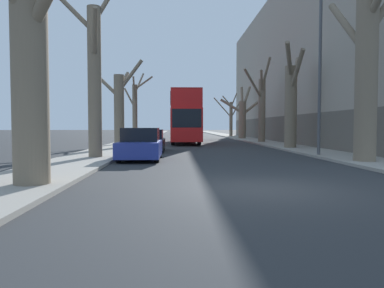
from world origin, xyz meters
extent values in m
plane|color=#2B2D30|center=(0.00, 0.00, 0.00)|extent=(300.00, 300.00, 0.00)
cube|color=gray|center=(-6.25, 50.00, 0.06)|extent=(2.85, 120.00, 0.12)
cube|color=gray|center=(6.25, 50.00, 0.06)|extent=(2.85, 120.00, 0.12)
cube|color=#9E9384|center=(12.68, 28.71, 7.50)|extent=(10.00, 45.30, 15.00)
cube|color=#5E584F|center=(7.66, 28.71, 1.25)|extent=(0.12, 44.40, 2.50)
cylinder|color=#7A6B56|center=(-5.72, 0.30, 2.75)|extent=(0.89, 0.89, 5.50)
cylinder|color=#7A6B56|center=(-5.91, 8.65, 3.59)|extent=(0.64, 0.64, 7.18)
cylinder|color=#7A6B56|center=(-6.81, 8.86, 6.91)|extent=(2.00, 0.68, 1.98)
cylinder|color=#7A6B56|center=(-5.71, 7.84, 5.65)|extent=(0.67, 1.84, 2.12)
cylinder|color=#7A6B56|center=(-5.95, 16.40, 2.53)|extent=(0.69, 0.69, 5.06)
cylinder|color=#7A6B56|center=(-6.90, 16.88, 4.46)|extent=(2.13, 1.26, 1.96)
cylinder|color=#7A6B56|center=(-5.80, 17.52, 4.81)|extent=(0.56, 2.41, 1.55)
cylinder|color=#7A6B56|center=(-5.16, 16.28, 4.99)|extent=(1.81, 0.50, 2.20)
cylinder|color=#7A6B56|center=(-5.81, 24.82, 2.66)|extent=(0.45, 0.45, 5.33)
cylinder|color=#7A6B56|center=(-5.48, 25.49, 5.50)|extent=(0.87, 1.52, 2.07)
cylinder|color=#7A6B56|center=(-5.01, 24.77, 5.48)|extent=(1.71, 0.25, 1.27)
cylinder|color=#7A6B56|center=(-6.27, 24.84, 4.11)|extent=(1.06, 0.20, 1.86)
cylinder|color=#7A6B56|center=(-5.81, 24.28, 4.82)|extent=(0.16, 1.23, 2.26)
cylinder|color=#7A6B56|center=(5.84, 6.05, 3.45)|extent=(0.89, 0.89, 6.89)
cylinder|color=#7A6B56|center=(6.33, 5.99, 6.13)|extent=(1.29, 0.45, 1.76)
cylinder|color=#7A6B56|center=(5.57, 7.22, 5.92)|extent=(0.90, 2.63, 2.88)
cylinder|color=#7A6B56|center=(5.80, 16.20, 2.84)|extent=(0.83, 0.83, 5.69)
cylinder|color=#7A6B56|center=(5.36, 15.19, 5.85)|extent=(1.24, 2.32, 2.22)
cylinder|color=#7A6B56|center=(5.85, 15.14, 5.20)|extent=(0.39, 2.35, 2.63)
cylinder|color=#7A6B56|center=(6.24, 16.83, 4.90)|extent=(1.25, 1.64, 3.21)
cylinder|color=#7A6B56|center=(5.97, 25.61, 2.99)|extent=(0.65, 0.65, 5.98)
cylinder|color=#7A6B56|center=(6.16, 24.94, 6.46)|extent=(0.66, 1.60, 2.72)
cylinder|color=#7A6B56|center=(5.80, 25.05, 5.58)|extent=(0.62, 1.39, 2.26)
cylinder|color=#7A6B56|center=(4.98, 24.75, 5.38)|extent=(2.24, 2.00, 2.75)
cylinder|color=#7A6B56|center=(5.87, 35.48, 2.27)|extent=(0.89, 0.89, 4.54)
cylinder|color=#7A6B56|center=(5.92, 36.07, 5.24)|extent=(0.43, 1.47, 2.32)
cylinder|color=#7A6B56|center=(4.59, 35.70, 3.99)|extent=(2.76, 0.78, 1.87)
cylinder|color=#7A6B56|center=(6.86, 35.42, 3.78)|extent=(2.21, 0.45, 1.85)
cylinder|color=#7A6B56|center=(6.47, 36.35, 4.95)|extent=(1.62, 2.13, 3.16)
cylinder|color=#7A6B56|center=(5.92, 45.17, 2.55)|extent=(0.47, 0.47, 5.10)
cylinder|color=#7A6B56|center=(6.56, 44.80, 4.04)|extent=(1.47, 0.95, 2.52)
cylinder|color=#7A6B56|center=(6.28, 44.82, 5.35)|extent=(0.94, 0.93, 2.01)
cylinder|color=#7A6B56|center=(5.24, 44.62, 5.23)|extent=(1.55, 1.29, 1.41)
cylinder|color=#7A6B56|center=(4.70, 45.40, 4.32)|extent=(2.60, 0.65, 2.95)
cube|color=red|center=(-1.26, 25.09, 1.68)|extent=(2.52, 11.09, 2.65)
cube|color=red|center=(-1.26, 25.09, 3.73)|extent=(2.47, 10.86, 1.45)
cube|color=#B11515|center=(-1.26, 25.09, 4.51)|extent=(2.47, 10.86, 0.12)
cube|color=black|center=(-1.26, 25.09, 2.19)|extent=(2.55, 9.76, 1.38)
cube|color=black|center=(-1.26, 25.09, 3.80)|extent=(2.55, 9.76, 1.10)
cube|color=black|center=(-1.26, 19.57, 2.19)|extent=(2.27, 0.06, 1.45)
cylinder|color=black|center=(-2.35, 21.76, 0.49)|extent=(0.30, 0.97, 0.97)
cylinder|color=black|center=(-0.17, 21.76, 0.49)|extent=(0.30, 0.97, 0.97)
cylinder|color=black|center=(-2.35, 28.19, 0.49)|extent=(0.30, 0.97, 0.97)
cylinder|color=black|center=(-0.17, 28.19, 0.49)|extent=(0.30, 0.97, 0.97)
cube|color=navy|center=(-3.73, 8.13, 0.53)|extent=(1.88, 3.97, 0.69)
cube|color=black|center=(-3.73, 8.37, 1.19)|extent=(1.65, 2.07, 0.63)
cylinder|color=black|center=(-4.56, 6.94, 0.32)|extent=(0.20, 0.64, 0.64)
cylinder|color=black|center=(-2.91, 6.94, 0.32)|extent=(0.20, 0.64, 0.64)
cylinder|color=black|center=(-4.56, 9.33, 0.32)|extent=(0.20, 0.64, 0.64)
cylinder|color=black|center=(-2.91, 9.33, 0.32)|extent=(0.20, 0.64, 0.64)
cube|color=black|center=(-3.73, 14.09, 0.48)|extent=(1.83, 4.17, 0.59)
cube|color=black|center=(-3.73, 14.34, 1.07)|extent=(1.61, 2.17, 0.60)
cylinder|color=black|center=(-4.54, 12.84, 0.31)|extent=(0.20, 0.61, 0.61)
cylinder|color=black|center=(-2.93, 12.84, 0.31)|extent=(0.20, 0.61, 0.61)
cylinder|color=black|center=(-4.54, 15.34, 0.31)|extent=(0.20, 0.61, 0.61)
cylinder|color=black|center=(-2.93, 15.34, 0.31)|extent=(0.20, 0.61, 0.61)
cylinder|color=#4C4F54|center=(5.25, 9.61, 4.25)|extent=(0.16, 0.16, 8.49)
camera|label=1|loc=(-2.06, -9.28, 1.57)|focal=35.00mm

